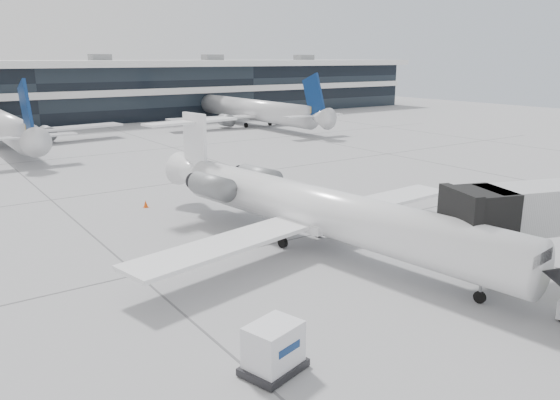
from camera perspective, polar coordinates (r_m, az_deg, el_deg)
ground at (r=35.77m, az=0.52°, el=-4.31°), size 220.00×220.00×0.00m
terminal at (r=111.49m, az=-25.14°, el=9.86°), size 170.00×22.00×10.00m
bg_jet_center at (r=84.17m, az=-26.77°, el=5.12°), size 32.00×40.00×9.60m
bg_jet_right at (r=98.07m, az=-2.94°, el=7.79°), size 32.00×40.00×9.60m
regional_jet at (r=34.06m, az=3.68°, el=-0.81°), size 25.99×32.44×7.49m
cargo_uld at (r=21.34m, az=-0.68°, el=-15.27°), size 2.73×2.30×1.92m
traffic_cone at (r=45.00m, az=-13.86°, el=-0.41°), size 0.43×0.43×0.58m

